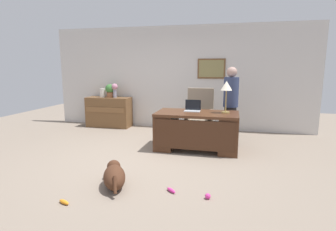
% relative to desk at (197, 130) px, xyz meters
% --- Properties ---
extents(ground_plane, '(12.00, 12.00, 0.00)m').
position_rel_desk_xyz_m(ground_plane, '(-0.77, -0.71, -0.41)').
color(ground_plane, gray).
extents(back_wall, '(7.00, 0.16, 2.70)m').
position_rel_desk_xyz_m(back_wall, '(-0.76, 1.89, 0.94)').
color(back_wall, silver).
rests_on(back_wall, ground_plane).
extents(desk, '(1.61, 0.85, 0.76)m').
position_rel_desk_xyz_m(desk, '(0.00, 0.00, 0.00)').
color(desk, '#4C2B19').
rests_on(desk, ground_plane).
extents(credenza, '(1.21, 0.50, 0.82)m').
position_rel_desk_xyz_m(credenza, '(-2.65, 1.54, 0.00)').
color(credenza, brown).
rests_on(credenza, ground_plane).
extents(armchair, '(0.60, 0.59, 1.16)m').
position_rel_desk_xyz_m(armchair, '(-0.05, 0.88, 0.10)').
color(armchair, gray).
rests_on(armchair, ground_plane).
extents(person_standing, '(0.32, 0.32, 1.65)m').
position_rel_desk_xyz_m(person_standing, '(0.64, 0.73, 0.44)').
color(person_standing, '#262323').
rests_on(person_standing, ground_plane).
extents(dog_lying, '(0.53, 0.71, 0.30)m').
position_rel_desk_xyz_m(dog_lying, '(-0.88, -1.96, -0.25)').
color(dog_lying, '#472819').
rests_on(dog_lying, ground_plane).
extents(laptop, '(0.32, 0.22, 0.22)m').
position_rel_desk_xyz_m(laptop, '(-0.11, 0.17, 0.41)').
color(laptop, '#B2B5BA').
rests_on(laptop, desk).
extents(desk_lamp, '(0.22, 0.22, 0.62)m').
position_rel_desk_xyz_m(desk_lamp, '(0.55, 0.10, 0.84)').
color(desk_lamp, '#9E8447').
rests_on(desk_lamp, desk).
extents(vase_with_flowers, '(0.17, 0.17, 0.38)m').
position_rel_desk_xyz_m(vase_with_flowers, '(-2.46, 1.54, 0.65)').
color(vase_with_flowers, '#9091A8').
rests_on(vase_with_flowers, credenza).
extents(vase_empty, '(0.15, 0.15, 0.24)m').
position_rel_desk_xyz_m(vase_empty, '(-2.82, 1.54, 0.53)').
color(vase_empty, silver).
rests_on(vase_empty, credenza).
extents(potted_plant, '(0.24, 0.24, 0.36)m').
position_rel_desk_xyz_m(potted_plant, '(-2.60, 1.54, 0.61)').
color(potted_plant, brown).
rests_on(potted_plant, credenza).
extents(dog_toy_ball, '(0.07, 0.07, 0.07)m').
position_rel_desk_xyz_m(dog_toy_ball, '(0.42, -2.02, -0.37)').
color(dog_toy_ball, '#D8338C').
rests_on(dog_toy_ball, ground_plane).
extents(dog_toy_bone, '(0.16, 0.15, 0.05)m').
position_rel_desk_xyz_m(dog_toy_bone, '(-0.07, -1.95, -0.38)').
color(dog_toy_bone, '#D8338C').
rests_on(dog_toy_bone, ground_plane).
extents(dog_toy_plush, '(0.18, 0.11, 0.05)m').
position_rel_desk_xyz_m(dog_toy_plush, '(-1.27, -2.57, -0.38)').
color(dog_toy_plush, orange).
rests_on(dog_toy_plush, ground_plane).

